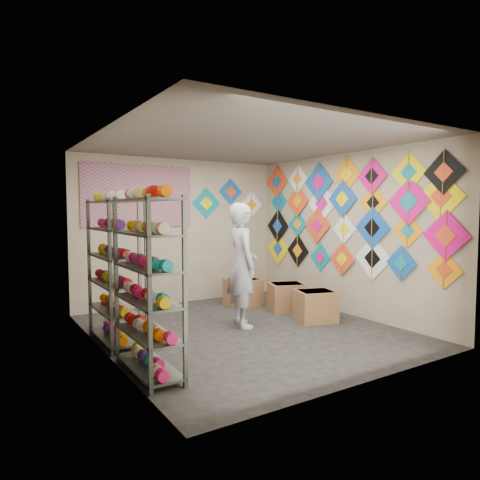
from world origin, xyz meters
TOP-DOWN VIEW (x-y plane):
  - ground at (0.00, 0.00)m, footprint 4.50×4.50m
  - room_walls at (0.00, 0.00)m, footprint 4.50×4.50m
  - shelf_rack_front at (-1.78, -0.85)m, footprint 0.40×1.10m
  - shelf_rack_back at (-1.78, 0.45)m, footprint 0.40×1.10m
  - string_spools at (-1.78, -0.20)m, footprint 0.12×2.36m
  - kite_wall_display at (1.98, 0.02)m, footprint 0.06×4.37m
  - back_wall_kites at (1.04, 2.24)m, footprint 1.63×0.02m
  - poster at (-0.80, 2.23)m, footprint 2.00×0.01m
  - shopkeeper at (0.09, 0.22)m, footprint 0.89×0.77m
  - carton_a at (1.21, -0.17)m, footprint 0.70×0.64m
  - carton_b at (1.28, 0.64)m, footprint 0.71×0.65m
  - carton_c at (0.86, 1.38)m, footprint 0.61×0.66m

SIDE VIEW (x-z plane):
  - ground at x=0.00m, z-range 0.00..0.00m
  - carton_b at x=1.28m, z-range 0.00..0.48m
  - carton_a at x=1.21m, z-range 0.00..0.49m
  - carton_c at x=0.86m, z-range 0.00..0.49m
  - shopkeeper at x=0.09m, z-range 0.00..1.86m
  - shelf_rack_front at x=-1.78m, z-range 0.00..1.90m
  - shelf_rack_back at x=-1.78m, z-range 0.00..1.90m
  - string_spools at x=-1.78m, z-range 0.99..1.11m
  - room_walls at x=0.00m, z-range -0.61..3.89m
  - kite_wall_display at x=1.98m, z-range 0.65..2.69m
  - back_wall_kites at x=1.04m, z-range 1.54..2.35m
  - poster at x=-0.80m, z-range 1.45..2.55m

